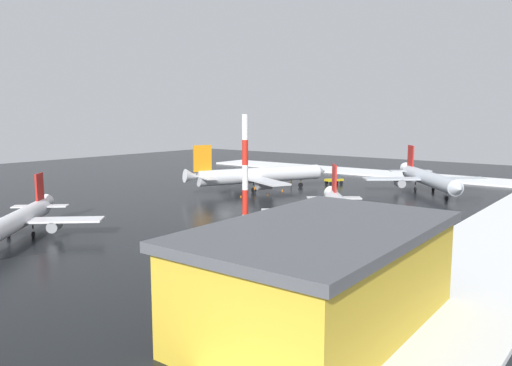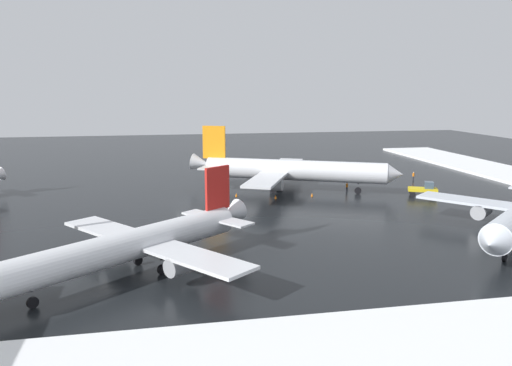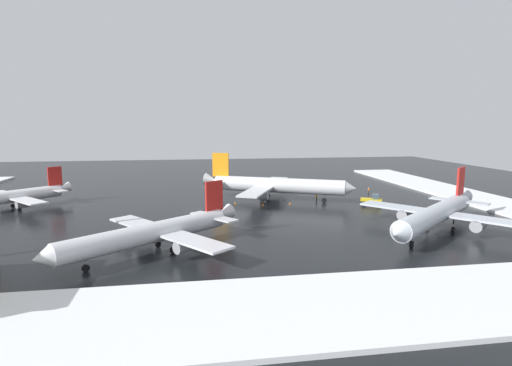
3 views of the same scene
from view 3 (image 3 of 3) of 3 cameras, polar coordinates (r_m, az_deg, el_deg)
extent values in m
plane|color=black|center=(87.47, -8.47, -3.59)|extent=(240.00, 240.00, 0.00)
cube|color=white|center=(39.83, -7.82, -18.36)|extent=(152.00, 16.00, 0.53)
cube|color=white|center=(110.34, 28.93, -1.92)|extent=(14.00, 116.00, 0.53)
cylinder|color=silver|center=(94.89, 3.18, -0.33)|extent=(29.80, 16.40, 3.54)
cone|color=silver|center=(92.64, 13.40, -0.76)|extent=(3.68, 4.10, 3.36)
cone|color=silver|center=(99.96, -6.39, 0.45)|extent=(4.64, 4.30, 3.44)
cube|color=silver|center=(103.86, 2.56, 0.27)|extent=(9.87, 14.20, 0.37)
cylinder|color=gray|center=(101.89, 2.57, -0.48)|extent=(4.09, 3.38, 2.08)
cube|color=silver|center=(87.55, -0.06, -1.27)|extent=(9.87, 14.20, 0.37)
cylinder|color=gray|center=(89.57, 0.63, -1.72)|extent=(4.09, 3.38, 2.08)
cube|color=orange|center=(98.57, -5.09, 2.61)|extent=(3.93, 2.10, 5.83)
cube|color=silver|center=(101.88, -4.31, 0.51)|extent=(4.56, 5.67, 0.25)
cube|color=silver|center=(96.12, -5.61, 0.01)|extent=(4.56, 5.67, 0.25)
cylinder|color=black|center=(93.35, 9.73, -1.56)|extent=(0.25, 0.25, 0.73)
cylinder|color=black|center=(93.62, 9.71, -2.47)|extent=(1.19, 0.81, 1.15)
cylinder|color=black|center=(98.06, 1.70, -0.95)|extent=(0.25, 0.25, 0.73)
cylinder|color=black|center=(98.32, 1.70, -1.82)|extent=(1.19, 0.81, 1.15)
cylinder|color=black|center=(93.69, 1.00, -1.40)|extent=(0.25, 0.25, 0.73)
cylinder|color=black|center=(93.97, 1.00, -2.30)|extent=(1.19, 0.81, 1.15)
cylinder|color=white|center=(99.13, -32.45, -1.79)|extent=(19.20, 18.09, 2.69)
cone|color=white|center=(103.92, -25.74, -0.62)|extent=(3.62, 3.59, 2.61)
cube|color=white|center=(93.98, -29.76, -2.23)|extent=(9.53, 9.89, 0.28)
cylinder|color=gray|center=(95.42, -30.30, -2.60)|extent=(3.04, 2.99, 1.58)
cube|color=white|center=(105.98, -32.40, -1.33)|extent=(9.53, 9.89, 0.28)
cylinder|color=gray|center=(104.50, -32.28, -1.88)|extent=(3.04, 2.99, 1.58)
cube|color=red|center=(102.74, -26.79, 0.86)|extent=(2.51, 2.36, 4.42)
cube|color=white|center=(100.96, -26.19, -0.98)|extent=(4.08, 4.18, 0.19)
cube|color=white|center=(105.22, -27.31, -0.71)|extent=(4.08, 4.18, 0.19)
cylinder|color=black|center=(98.50, -30.76, -2.42)|extent=(0.19, 0.19, 0.55)
cylinder|color=black|center=(98.70, -30.71, -3.07)|extent=(0.83, 0.79, 0.87)
cylinder|color=black|center=(101.71, -31.46, -2.16)|extent=(0.19, 0.19, 0.55)
cylinder|color=black|center=(101.91, -31.41, -2.79)|extent=(0.83, 0.79, 0.87)
cylinder|color=silver|center=(57.92, -15.05, -6.99)|extent=(22.16, 18.32, 2.93)
cone|color=silver|center=(52.27, -28.30, -9.43)|extent=(3.35, 3.47, 2.79)
cone|color=silver|center=(66.09, -4.60, -4.34)|extent=(3.96, 3.87, 2.85)
cube|color=silver|center=(53.83, -8.62, -8.27)|extent=(9.92, 11.16, 0.31)
cylinder|color=gray|center=(55.14, -10.08, -8.83)|extent=(3.37, 3.17, 1.73)
cube|color=silver|center=(65.16, -16.43, -5.56)|extent=(9.92, 11.16, 0.31)
cylinder|color=gray|center=(63.72, -15.93, -6.66)|extent=(3.37, 3.17, 1.73)
cube|color=red|center=(64.10, -6.00, -1.85)|extent=(2.90, 2.38, 4.83)
cube|color=silver|center=(62.80, -4.51, -5.19)|extent=(4.32, 4.64, 0.21)
cube|color=silver|center=(66.61, -7.54, -4.44)|extent=(4.32, 4.64, 0.21)
cylinder|color=black|center=(54.29, -23.23, -9.88)|extent=(0.21, 0.21, 0.60)
cylinder|color=black|center=(54.69, -23.15, -11.12)|extent=(0.93, 0.82, 0.95)
cylinder|color=black|center=(58.11, -11.81, -8.15)|extent=(0.21, 0.21, 0.60)
cylinder|color=black|center=(58.48, -11.77, -9.33)|extent=(0.93, 0.82, 0.95)
cylinder|color=black|center=(61.15, -13.89, -7.38)|extent=(0.21, 0.21, 0.60)
cylinder|color=black|center=(61.50, -13.84, -8.50)|extent=(0.93, 0.82, 0.95)
cylinder|color=silver|center=(72.31, 24.26, -4.13)|extent=(24.13, 20.56, 3.23)
cone|color=silver|center=(58.16, 19.58, -6.82)|extent=(3.71, 3.82, 3.07)
cone|color=silver|center=(86.97, 27.42, -1.92)|extent=(4.37, 4.28, 3.14)
cube|color=silver|center=(73.26, 30.75, -4.65)|extent=(11.06, 12.22, 0.34)
cylinder|color=gray|center=(73.37, 29.17, -5.28)|extent=(3.71, 3.52, 1.90)
cube|color=silver|center=(77.56, 19.40, -3.25)|extent=(11.06, 12.22, 0.34)
cylinder|color=gray|center=(76.64, 20.54, -4.18)|extent=(3.71, 3.52, 1.90)
cube|color=red|center=(84.27, 27.20, 0.21)|extent=(3.16, 2.67, 5.32)
cube|color=silver|center=(83.98, 28.87, -2.50)|extent=(4.80, 5.10, 0.23)
cube|color=silver|center=(85.39, 25.15, -2.08)|extent=(4.80, 5.10, 0.23)
cylinder|color=black|center=(63.42, 21.40, -6.99)|extent=(0.23, 0.23, 0.67)
cylinder|color=black|center=(63.79, 21.33, -8.18)|extent=(1.02, 0.92, 1.05)
cylinder|color=black|center=(74.73, 26.39, -5.00)|extent=(0.23, 0.23, 0.67)
cylinder|color=black|center=(75.04, 26.32, -6.02)|extent=(1.02, 0.92, 1.05)
cylinder|color=black|center=(75.88, 23.35, -4.61)|extent=(0.23, 0.23, 0.67)
cylinder|color=black|center=(76.19, 23.29, -5.62)|extent=(1.02, 0.92, 1.05)
cube|color=gold|center=(93.65, 16.12, -2.32)|extent=(5.10, 3.87, 0.50)
cube|color=#3F5160|center=(93.53, 16.70, -1.86)|extent=(1.89, 1.94, 1.10)
cylinder|color=black|center=(94.80, 17.07, -2.66)|extent=(0.95, 0.66, 0.90)
cylinder|color=black|center=(92.86, 17.11, -2.89)|extent=(0.95, 0.66, 0.90)
cylinder|color=black|center=(94.73, 15.12, -2.59)|extent=(0.95, 0.66, 0.90)
cylinder|color=black|center=(92.78, 15.12, -2.82)|extent=(0.95, 0.66, 0.90)
cylinder|color=black|center=(108.27, 15.77, -1.26)|extent=(0.16, 0.16, 0.85)
cylinder|color=black|center=(108.08, 15.80, -1.28)|extent=(0.16, 0.16, 0.85)
cylinder|color=orange|center=(108.06, 15.80, -0.89)|extent=(0.36, 0.36, 0.62)
sphere|color=tan|center=(107.99, 15.81, -0.66)|extent=(0.24, 0.24, 0.24)
cylinder|color=black|center=(92.96, 0.59, -2.51)|extent=(0.16, 0.16, 0.85)
cylinder|color=black|center=(93.00, 0.71, -2.51)|extent=(0.16, 0.16, 0.85)
cylinder|color=orange|center=(92.84, 0.65, -2.07)|extent=(0.36, 0.36, 0.62)
sphere|color=tan|center=(92.76, 0.65, -1.81)|extent=(0.24, 0.24, 0.24)
cylinder|color=black|center=(95.14, 8.66, -2.36)|extent=(0.16, 0.16, 0.85)
cylinder|color=black|center=(94.99, 8.58, -2.37)|extent=(0.16, 0.16, 0.85)
cylinder|color=orange|center=(94.93, 8.63, -1.93)|extent=(0.36, 0.36, 0.62)
sphere|color=tan|center=(94.85, 8.64, -1.67)|extent=(0.24, 0.24, 0.24)
cone|color=orange|center=(89.46, 1.04, -3.05)|extent=(0.36, 0.36, 0.55)
cone|color=orange|center=(91.28, -3.00, -2.83)|extent=(0.36, 0.36, 0.55)
cone|color=orange|center=(91.16, 4.88, -2.86)|extent=(0.36, 0.36, 0.55)
camera|label=1|loc=(75.38, -82.74, 0.60)|focal=35.00mm
camera|label=2|loc=(9.83, -26.21, 3.45)|focal=35.00mm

